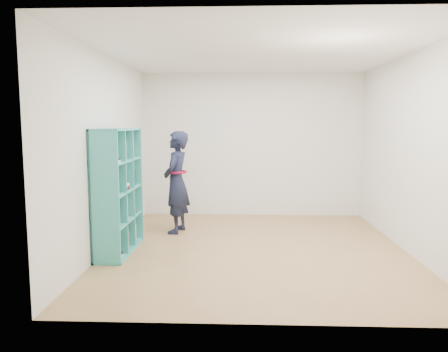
{
  "coord_description": "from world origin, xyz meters",
  "views": [
    {
      "loc": [
        -0.2,
        -5.78,
        1.69
      ],
      "look_at": [
        -0.44,
        0.3,
        0.96
      ],
      "focal_mm": 35.0,
      "sensor_mm": 36.0,
      "label": 1
    }
  ],
  "objects": [
    {
      "name": "floor",
      "position": [
        0.0,
        0.0,
        0.0
      ],
      "size": [
        4.5,
        4.5,
        0.0
      ],
      "primitive_type": "plane",
      "color": "#9B7246",
      "rests_on": "ground"
    },
    {
      "name": "ceiling",
      "position": [
        0.0,
        0.0,
        2.6
      ],
      "size": [
        4.5,
        4.5,
        0.0
      ],
      "primitive_type": "plane",
      "color": "white",
      "rests_on": "wall_back"
    },
    {
      "name": "wall_left",
      "position": [
        -2.0,
        0.0,
        1.3
      ],
      "size": [
        0.02,
        4.5,
        2.6
      ],
      "primitive_type": "cube",
      "color": "white",
      "rests_on": "floor"
    },
    {
      "name": "wall_right",
      "position": [
        2.0,
        0.0,
        1.3
      ],
      "size": [
        0.02,
        4.5,
        2.6
      ],
      "primitive_type": "cube",
      "color": "white",
      "rests_on": "floor"
    },
    {
      "name": "wall_back",
      "position": [
        0.0,
        2.25,
        1.3
      ],
      "size": [
        4.0,
        0.02,
        2.6
      ],
      "primitive_type": "cube",
      "color": "white",
      "rests_on": "floor"
    },
    {
      "name": "wall_front",
      "position": [
        0.0,
        -2.25,
        1.3
      ],
      "size": [
        4.0,
        0.02,
        2.6
      ],
      "primitive_type": "cube",
      "color": "white",
      "rests_on": "floor"
    },
    {
      "name": "bookshelf",
      "position": [
        -1.84,
        -0.17,
        0.8
      ],
      "size": [
        0.36,
        1.22,
        1.63
      ],
      "color": "teal",
      "rests_on": "floor"
    },
    {
      "name": "person",
      "position": [
        -1.2,
        0.88,
        0.79
      ],
      "size": [
        0.47,
        0.63,
        1.58
      ],
      "rotation": [
        0.0,
        0.0,
        -1.74
      ],
      "color": "black",
      "rests_on": "floor"
    },
    {
      "name": "smartphone",
      "position": [
        -1.33,
        0.99,
        0.89
      ],
      "size": [
        0.02,
        0.11,
        0.14
      ],
      "rotation": [
        0.4,
        0.0,
        -0.11
      ],
      "color": "silver",
      "rests_on": "person"
    }
  ]
}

